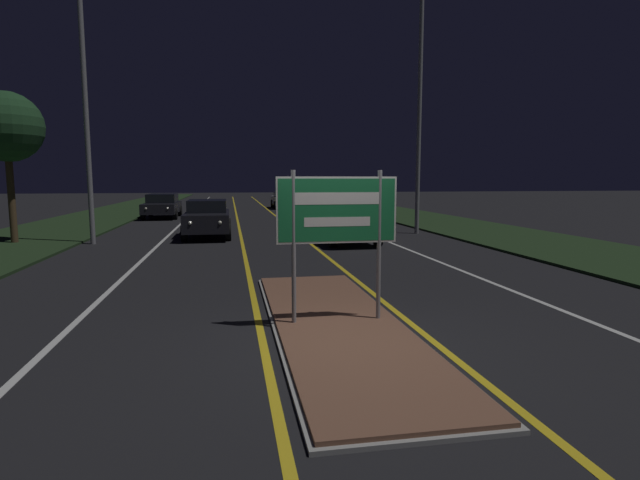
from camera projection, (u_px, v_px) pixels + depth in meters
The scene contains 19 objects.
ground_plane at pixel (348, 342), 7.26m from camera, with size 160.00×160.00×0.00m, color black.
median_island at pixel (337, 324), 8.02m from camera, with size 2.07×7.38×0.10m.
verge_left at pixel (72, 225), 25.10m from camera, with size 5.00×100.00×0.08m.
verge_right at pixel (428, 220), 28.47m from camera, with size 5.00×100.00×0.08m.
centre_line_yellow_left at pixel (237, 216), 31.45m from camera, with size 0.12×70.00×0.01m.
centre_line_yellow_right at pixel (276, 216), 31.89m from camera, with size 0.12×70.00×0.01m.
lane_line_white_left at pixel (188, 217), 30.92m from camera, with size 0.12×70.00×0.01m.
lane_line_white_right at pixel (321, 215), 32.41m from camera, with size 0.12×70.00×0.01m.
edge_line_white_left at pixel (138, 218), 30.39m from camera, with size 0.10×70.00×0.01m.
edge_line_white_right at pixel (366, 215), 32.95m from camera, with size 0.10×70.00×0.01m.
highway_sign at pixel (337, 217), 7.81m from camera, with size 1.92×0.07×2.39m.
streetlight_left_near at pixel (84, 81), 17.42m from camera, with size 0.46×0.46×9.57m.
streetlight_right_near at pixel (420, 67), 20.78m from camera, with size 0.55×0.55×10.78m.
car_receding_0 at pixel (347, 222), 18.58m from camera, with size 1.86×4.47×1.39m.
car_receding_1 at pixel (312, 209), 26.25m from camera, with size 1.99×4.20×1.49m.
car_receding_2 at pixel (285, 199), 39.88m from camera, with size 1.96×4.34×1.36m.
car_approaching_0 at pixel (208, 218), 20.17m from camera, with size 1.85×4.17×1.50m.
car_approaching_1 at pixel (162, 205), 30.15m from camera, with size 2.01×4.69×1.44m.
roadside_palm_left at pixel (6, 128), 17.49m from camera, with size 2.46×2.46×5.33m.
Camera 1 is at (-1.66, -6.83, 2.36)m, focal length 28.00 mm.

